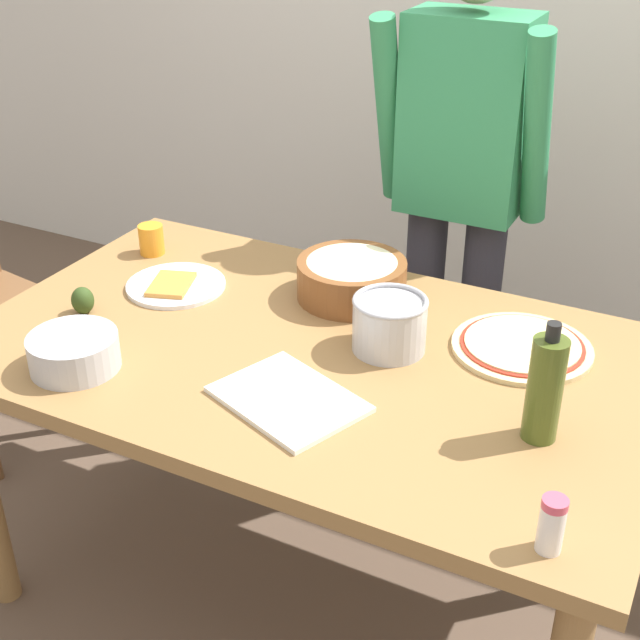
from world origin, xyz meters
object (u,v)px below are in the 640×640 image
at_px(mixing_bowl_steel, 74,352).
at_px(dining_table, 310,381).
at_px(steel_pot, 389,324).
at_px(cup_orange, 151,239).
at_px(person_cook, 461,181).
at_px(olive_oil_bottle, 545,388).
at_px(avocado, 83,300).
at_px(popcorn_bowl, 352,275).
at_px(cutting_board_white, 288,399).
at_px(salt_shaker, 552,525).
at_px(pizza_raw_on_board, 522,346).
at_px(plate_with_slice, 175,285).

bearing_deg(mixing_bowl_steel, dining_table, 36.16).
bearing_deg(steel_pot, cup_orange, 167.34).
distance_m(person_cook, olive_oil_bottle, 0.97).
distance_m(dining_table, avocado, 0.60).
bearing_deg(olive_oil_bottle, avocado, -179.56).
bearing_deg(steel_pot, mixing_bowl_steel, -146.25).
relative_size(popcorn_bowl, cutting_board_white, 0.93).
relative_size(person_cook, cutting_board_white, 5.40).
bearing_deg(salt_shaker, pizza_raw_on_board, 109.35).
distance_m(dining_table, pizza_raw_on_board, 0.50).
relative_size(cup_orange, cutting_board_white, 0.28).
relative_size(plate_with_slice, avocado, 3.71).
bearing_deg(cutting_board_white, dining_table, 105.81).
height_order(pizza_raw_on_board, salt_shaker, salt_shaker).
bearing_deg(avocado, cutting_board_white, -9.74).
relative_size(person_cook, mixing_bowl_steel, 8.10).
distance_m(steel_pot, avocado, 0.77).
xyz_separation_m(popcorn_bowl, avocado, (-0.55, -0.38, -0.03)).
height_order(dining_table, mixing_bowl_steel, mixing_bowl_steel).
bearing_deg(person_cook, avocado, -127.93).
bearing_deg(cup_orange, olive_oil_bottle, -16.58).
bearing_deg(popcorn_bowl, avocado, -145.46).
xyz_separation_m(dining_table, pizza_raw_on_board, (0.44, 0.22, 0.10)).
distance_m(salt_shaker, cutting_board_white, 0.62).
relative_size(person_cook, plate_with_slice, 6.23).
distance_m(dining_table, salt_shaker, 0.78).
bearing_deg(person_cook, cutting_board_white, -91.73).
bearing_deg(cutting_board_white, steel_pot, 71.08).
xyz_separation_m(person_cook, steel_pot, (0.07, -0.67, -0.11)).
bearing_deg(cutting_board_white, avocado, 170.26).
bearing_deg(pizza_raw_on_board, popcorn_bowl, 172.42).
bearing_deg(plate_with_slice, cutting_board_white, -32.10).
bearing_deg(cutting_board_white, plate_with_slice, 147.90).
bearing_deg(pizza_raw_on_board, avocado, -162.57).
bearing_deg(mixing_bowl_steel, cutting_board_white, 11.33).
bearing_deg(dining_table, pizza_raw_on_board, 26.17).
height_order(mixing_bowl_steel, salt_shaker, salt_shaker).
xyz_separation_m(pizza_raw_on_board, salt_shaker, (0.21, -0.61, 0.04)).
xyz_separation_m(mixing_bowl_steel, steel_pot, (0.59, 0.39, 0.03)).
relative_size(plate_with_slice, cup_orange, 3.06).
relative_size(person_cook, popcorn_bowl, 5.79).
height_order(popcorn_bowl, olive_oil_bottle, olive_oil_bottle).
bearing_deg(salt_shaker, person_cook, 116.06).
height_order(olive_oil_bottle, cup_orange, olive_oil_bottle).
bearing_deg(avocado, mixing_bowl_steel, -53.49).
bearing_deg(cutting_board_white, salt_shaker, -17.07).
bearing_deg(popcorn_bowl, salt_shaker, -44.76).
relative_size(popcorn_bowl, avocado, 4.00).
relative_size(dining_table, plate_with_slice, 6.15).
bearing_deg(person_cook, salt_shaker, -63.94).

